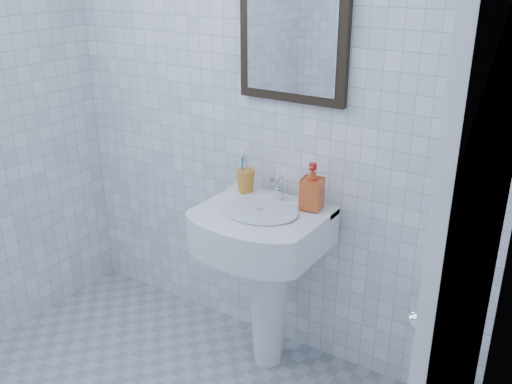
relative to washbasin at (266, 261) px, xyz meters
The scene contains 10 objects.
wall_back 0.75m from the washbasin, 126.22° to the left, with size 2.20×0.02×2.50m, color white.
wall_right 1.53m from the washbasin, 46.26° to the right, with size 0.02×2.40×2.50m, color white.
washbasin is the anchor object (origin of this frame).
faucet 0.33m from the washbasin, 90.00° to the left, with size 0.05×0.10×0.12m.
toothbrush_cup 0.37m from the washbasin, 150.02° to the left, with size 0.09×0.09×0.10m, color orange, non-canonical shape.
soap_dispenser 0.41m from the washbasin, 29.65° to the left, with size 0.09×0.09×0.20m, color #C24212.
wall_mirror 1.02m from the washbasin, 90.00° to the left, with size 0.50×0.04×0.62m.
bathroom_door 1.11m from the washbasin, 25.24° to the right, with size 0.04×0.80×2.00m, color white.
towel_ring 1.06m from the washbasin, 16.31° to the right, with size 0.18×0.18×0.01m, color silver.
hand_towel 0.97m from the washbasin, 16.66° to the right, with size 0.03×0.16×0.38m, color silver.
Camera 1 is at (1.33, -0.92, 1.81)m, focal length 40.00 mm.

